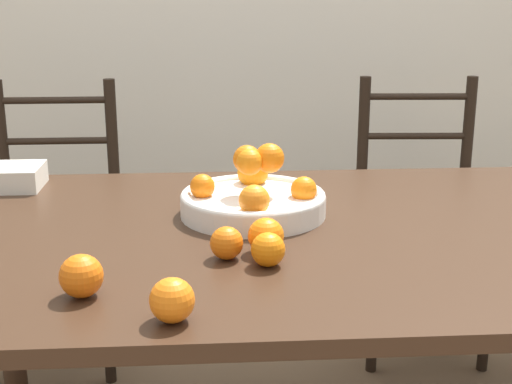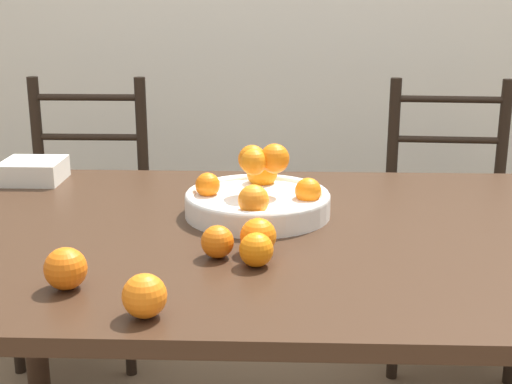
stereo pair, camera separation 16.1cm
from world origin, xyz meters
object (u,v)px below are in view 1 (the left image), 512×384
Objects in this scene: orange_loose_2 at (268,250)px; chair_right at (419,222)px; orange_loose_1 at (81,276)px; orange_loose_3 at (172,300)px; chair_left at (56,230)px; fruit_bowl at (254,197)px; orange_loose_4 at (266,236)px; book_stack at (11,177)px; orange_loose_0 at (227,243)px.

chair_right is at bearing 58.72° from orange_loose_2.
orange_loose_2 is (0.34, 0.12, -0.01)m from orange_loose_1.
chair_right is at bearing 49.95° from orange_loose_1.
orange_loose_3 is 1.53m from chair_right.
orange_loose_1 is 1.23m from chair_left.
fruit_bowl is 0.26m from orange_loose_4.
orange_loose_3 is at bearing -119.25° from chair_right.
chair_right is 1.38m from book_stack.
chair_left is (-0.30, 1.15, -0.31)m from orange_loose_1.
chair_left reaches higher than orange_loose_1.
fruit_bowl is 0.37× the size of chair_left.
orange_loose_0 is 0.41× the size of book_stack.
chair_right is 5.74× the size of book_stack.
orange_loose_4 is at bearing -88.06° from fruit_bowl.
chair_right is at bearing 54.38° from orange_loose_0.
chair_right is at bearing 17.74° from book_stack.
orange_loose_1 is (-0.34, -0.46, -0.01)m from fruit_bowl.
chair_right is at bearing 47.79° from fruit_bowl.
fruit_bowl is 5.17× the size of orange_loose_0.
book_stack is at bearing -159.05° from chair_right.
book_stack is (-0.66, 0.55, -0.01)m from orange_loose_4.
fruit_bowl is 0.99m from chair_left.
orange_loose_3 reaches higher than orange_loose_0.
book_stack is (-0.48, 0.85, -0.01)m from orange_loose_3.
orange_loose_1 is at bearing -75.68° from chair_left.
book_stack is at bearing 156.09° from fruit_bowl.
orange_loose_0 is 1.17m from chair_left.
book_stack is (-1.28, -0.41, 0.30)m from chair_right.
orange_loose_1 is 0.81m from book_stack.
orange_loose_1 reaches higher than orange_loose_2.
chair_right reaches higher than book_stack.
book_stack is at bearing 136.66° from orange_loose_2.
orange_loose_1 is 0.20m from orange_loose_3.
orange_loose_2 is at bearing -88.72° from fruit_bowl.
fruit_bowl is at bearing -23.91° from book_stack.
chair_left reaches higher than orange_loose_2.
fruit_bowl reaches higher than orange_loose_1.
orange_loose_0 is at bearing -44.99° from book_stack.
fruit_bowl is 5.11× the size of orange_loose_2.
chair_left is 1.27m from chair_right.
chair_right is at bearing -0.15° from chair_left.
orange_loose_2 is at bearing -91.19° from orange_loose_4.
orange_loose_0 is 0.09m from orange_loose_2.
fruit_bowl reaches higher than orange_loose_3.
chair_left reaches higher than book_stack.
orange_loose_2 is at bearing 19.70° from orange_loose_1.
chair_right reaches higher than orange_loose_0.
orange_loose_2 is 1.24m from chair_right.
orange_loose_3 is (-0.10, -0.28, 0.00)m from orange_loose_0.
chair_right is at bearing 56.96° from orange_loose_4.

